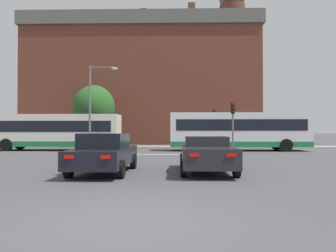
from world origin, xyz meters
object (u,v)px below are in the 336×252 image
Objects in this scene: bus_crossing_trailing at (54,131)px; street_lamp_junction at (95,99)px; bus_crossing_lead at (239,130)px; traffic_light_far_right at (214,122)px; pedestrian_waiting at (216,137)px; traffic_light_near_right at (233,119)px; car_saloon_left at (105,153)px; car_roadster_right at (206,154)px.

street_lamp_junction reaches higher than bus_crossing_trailing.
bus_crossing_lead is 2.95× the size of traffic_light_far_right.
pedestrian_waiting is at bearing 7.73° from bus_crossing_lead.
bus_crossing_trailing is 3.02× the size of traffic_light_near_right.
bus_crossing_lead reaches higher than car_saloon_left.
car_saloon_left is at bearing -152.88° from bus_crossing_trailing.
traffic_light_far_right is at bearing 73.28° from car_saloon_left.
car_roadster_right is 14.66m from bus_crossing_lead.
traffic_light_near_right is at bearing -89.55° from traffic_light_far_right.
traffic_light_far_right is at bearing 10.18° from bus_crossing_lead.
car_saloon_left is at bearing 151.02° from bus_crossing_lead.
bus_crossing_trailing reaches higher than car_saloon_left.
traffic_light_near_right reaches higher than bus_crossing_trailing.
traffic_light_near_right is (6.83, 10.59, 1.71)m from car_saloon_left.
pedestrian_waiting is at bearing 73.01° from car_saloon_left.
street_lamp_junction is 3.84× the size of pedestrian_waiting.
car_roadster_right is 21.09m from traffic_light_far_right.
car_saloon_left is at bearing 110.11° from pedestrian_waiting.
car_saloon_left is 1.01× the size of car_roadster_right.
traffic_light_near_right is 2.12× the size of pedestrian_waiting.
bus_crossing_trailing is 6.40× the size of pedestrian_waiting.
bus_crossing_lead reaches higher than car_roadster_right.
car_saloon_left reaches higher than car_roadster_right.
car_roadster_right is 0.43× the size of bus_crossing_trailing.
car_roadster_right is at bearing 5.14° from car_saloon_left.
car_saloon_left is 12.96m from street_lamp_junction.
car_saloon_left is 16.45m from bus_crossing_lead.
bus_crossing_trailing is at bearing 63.73° from pedestrian_waiting.
pedestrian_waiting is (10.36, 9.44, -3.08)m from street_lamp_junction.
street_lamp_junction reaches higher than traffic_light_near_right.
pedestrian_waiting is (0.16, 10.93, -1.47)m from traffic_light_near_right.
street_lamp_junction reaches higher than pedestrian_waiting.
street_lamp_junction reaches higher than car_saloon_left.
bus_crossing_trailing is at bearing -155.33° from traffic_light_far_right.
pedestrian_waiting is (0.24, 0.40, -1.56)m from traffic_light_far_right.
bus_crossing_lead is 1.70× the size of street_lamp_junction.
car_saloon_left is 12.71m from traffic_light_near_right.
pedestrian_waiting is (6.99, 21.51, 0.24)m from car_saloon_left.
pedestrian_waiting is at bearing 42.36° from street_lamp_junction.
traffic_light_far_right reaches higher than bus_crossing_trailing.
bus_crossing_trailing is (-7.47, 14.58, 0.83)m from car_saloon_left.
traffic_light_near_right is at bearing 127.28° from pedestrian_waiting.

